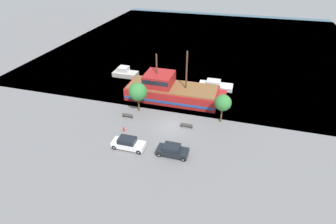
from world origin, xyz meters
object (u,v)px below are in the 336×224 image
object	(u,v)px
parked_car_curb_front	(128,143)
bench_promenade_east	(187,125)
fire_hydrant	(124,129)
pirate_ship	(171,90)
moored_boat_outer	(125,73)
bench_promenade_west	(127,115)
parked_car_curb_mid	(172,150)
moored_boat_dockside	(215,85)

from	to	relation	value
parked_car_curb_front	bench_promenade_east	size ratio (longest dim) A/B	2.52
fire_hydrant	pirate_ship	bearing A→B (deg)	70.51
moored_boat_outer	bench_promenade_west	size ratio (longest dim) A/B	3.08
moored_boat_outer	bench_promenade_east	world-z (taller)	moored_boat_outer
moored_boat_outer	fire_hydrant	bearing A→B (deg)	-66.90
parked_car_curb_front	bench_promenade_east	xyz separation A→B (m)	(6.64, 6.84, -0.35)
parked_car_curb_mid	fire_hydrant	world-z (taller)	parked_car_curb_mid
moored_boat_dockside	fire_hydrant	world-z (taller)	moored_boat_dockside
pirate_ship	fire_hydrant	size ratio (longest dim) A/B	22.97
pirate_ship	fire_hydrant	bearing A→B (deg)	-109.49
bench_promenade_east	fire_hydrant	bearing A→B (deg)	-158.63
parked_car_curb_front	moored_boat_outer	bearing A→B (deg)	114.70
moored_boat_dockside	moored_boat_outer	xyz separation A→B (m)	(-19.14, 0.39, 0.18)
fire_hydrant	bench_promenade_west	world-z (taller)	bench_promenade_west
parked_car_curb_mid	parked_car_curb_front	bearing A→B (deg)	-177.21
parked_car_curb_front	fire_hydrant	xyz separation A→B (m)	(-2.18, 3.39, -0.38)
pirate_ship	bench_promenade_west	world-z (taller)	pirate_ship
pirate_ship	bench_promenade_east	size ratio (longest dim) A/B	9.84
pirate_ship	parked_car_curb_front	bearing A→B (deg)	-97.33
bench_promenade_east	bench_promenade_west	bearing A→B (deg)	179.32
pirate_ship	bench_promenade_west	bearing A→B (deg)	-122.13
fire_hydrant	bench_promenade_west	size ratio (longest dim) A/B	0.46
pirate_ship	fire_hydrant	world-z (taller)	pirate_ship
parked_car_curb_front	fire_hydrant	bearing A→B (deg)	122.73
parked_car_curb_front	parked_car_curb_mid	size ratio (longest dim) A/B	1.09
moored_boat_outer	parked_car_curb_front	distance (m)	24.00
fire_hydrant	moored_boat_dockside	bearing A→B (deg)	57.95
moored_boat_dockside	pirate_ship	bearing A→B (deg)	-138.17
pirate_ship	fire_hydrant	xyz separation A→B (m)	(-4.10, -11.60, -1.24)
moored_boat_dockside	bench_promenade_east	world-z (taller)	moored_boat_dockside
moored_boat_dockside	parked_car_curb_mid	distance (m)	21.32
parked_car_curb_front	bench_promenade_west	distance (m)	7.63
pirate_ship	moored_boat_dockside	xyz separation A→B (m)	(7.18, 6.43, -1.08)
moored_boat_dockside	bench_promenade_west	size ratio (longest dim) A/B	3.93
fire_hydrant	parked_car_curb_mid	bearing A→B (deg)	-20.33
parked_car_curb_front	bench_promenade_east	world-z (taller)	parked_car_curb_front
parked_car_curb_front	parked_car_curb_mid	bearing A→B (deg)	2.79
pirate_ship	bench_promenade_east	world-z (taller)	pirate_ship
parked_car_curb_front	bench_promenade_west	world-z (taller)	parked_car_curb_front
moored_boat_outer	parked_car_curb_mid	distance (m)	26.91
bench_promenade_east	bench_promenade_west	xyz separation A→B (m)	(-9.75, 0.12, -0.01)
moored_boat_outer	bench_promenade_east	bearing A→B (deg)	-41.92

